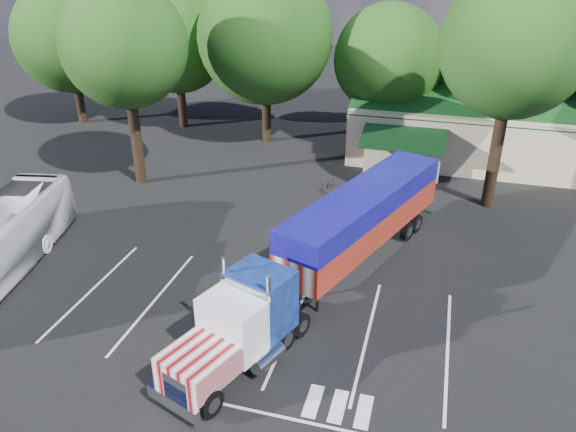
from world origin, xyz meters
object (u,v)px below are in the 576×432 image
(semi_truck, at_px, (337,239))
(bicycle, at_px, (329,184))
(silver_sedan, at_px, (390,153))
(woman, at_px, (296,307))

(semi_truck, xyz_separation_m, bicycle, (-2.49, 10.21, -1.81))
(semi_truck, xyz_separation_m, silver_sedan, (0.71, 16.01, -1.50))
(semi_truck, height_order, bicycle, semi_truck)
(semi_truck, distance_m, silver_sedan, 16.10)
(woman, xyz_separation_m, silver_sedan, (1.62, 19.80, -0.16))
(semi_truck, xyz_separation_m, woman, (-0.91, -3.79, -1.34))
(woman, bearing_deg, silver_sedan, -37.80)
(semi_truck, relative_size, woman, 10.10)
(bicycle, xyz_separation_m, silver_sedan, (3.20, 5.80, 0.31))
(bicycle, distance_m, silver_sedan, 6.63)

